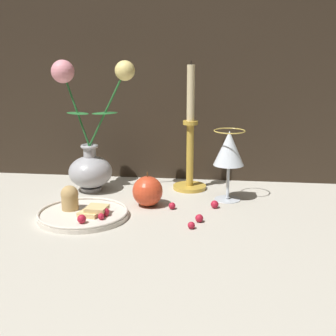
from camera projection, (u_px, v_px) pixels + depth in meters
The scene contains 10 objects.
ground_plane at pixel (156, 208), 1.16m from camera, with size 2.40×2.40×0.00m, color #B7B2A3.
vase at pixel (90, 150), 1.27m from camera, with size 0.22×0.12×0.35m.
plate_with_pastries at pixel (82, 211), 1.10m from camera, with size 0.21×0.21×0.07m.
wine_glass at pixel (229, 151), 1.19m from camera, with size 0.08×0.08×0.18m.
candlestick at pixel (190, 148), 1.29m from camera, with size 0.09×0.09×0.35m.
apple_beside_vase at pixel (148, 191), 1.17m from camera, with size 0.08×0.08×0.09m.
berry_near_plate at pixel (215, 204), 1.16m from camera, with size 0.02×0.02×0.02m, color #AD192D.
berry_front_center at pixel (191, 225), 1.02m from camera, with size 0.02×0.02×0.02m, color #AD192D.
berry_by_glass_stem at pixel (172, 205), 1.15m from camera, with size 0.02×0.02×0.02m, color #AD192D.
berry_under_candlestick at pixel (199, 218), 1.06m from camera, with size 0.02×0.02×0.02m, color #AD192D.
Camera 1 is at (0.16, -1.08, 0.39)m, focal length 50.00 mm.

